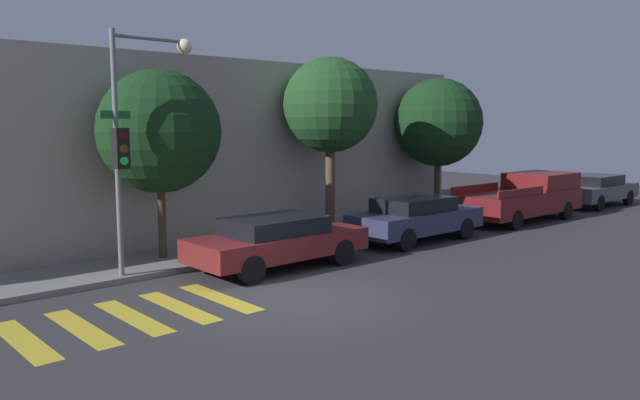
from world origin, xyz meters
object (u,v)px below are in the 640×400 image
Objects in this scene: tree_midblock at (330,106)px; pickup_truck at (524,197)px; traffic_light_pole at (135,123)px; sedan_middle at (416,217)px; sedan_far_end at (595,189)px; tree_near_corner at (159,132)px; sedan_near_corner at (277,240)px; tree_far_end at (438,123)px.

pickup_truck is at bearing -18.54° from tree_midblock.
traffic_light_pole is 1.25× the size of sedan_middle.
sedan_far_end is at bearing 0.00° from pickup_truck.
tree_midblock reaches higher than tree_near_corner.
tree_near_corner is (-7.16, 2.51, 2.65)m from sedan_middle.
traffic_light_pole is 1.76m from tree_near_corner.
sedan_far_end is (12.12, 0.00, 0.00)m from sedan_middle.
tree_midblock is (4.11, 2.51, 3.43)m from sedan_near_corner.
tree_midblock is at bearing 169.35° from sedan_far_end.
tree_midblock is 1.08× the size of tree_far_end.
tree_midblock is (-7.49, 2.51, 3.27)m from pickup_truck.
tree_midblock is at bearing 9.83° from traffic_light_pole.
tree_near_corner is at bearing 45.12° from traffic_light_pole.
traffic_light_pole is 1.24× the size of sedan_near_corner.
tree_near_corner reaches higher than sedan_near_corner.
tree_far_end is (9.64, 2.51, 2.90)m from sedan_near_corner.
tree_far_end is at bearing 14.60° from sedan_near_corner.
tree_far_end reaches higher than tree_near_corner.
tree_near_corner is at bearing 180.00° from tree_midblock.
traffic_light_pole is at bearing 171.39° from sedan_middle.
sedan_near_corner is 0.87× the size of tree_far_end.
tree_far_end is at bearing 162.21° from sedan_far_end.
traffic_light_pole is 8.96m from sedan_middle.
pickup_truck is 1.23× the size of sedan_far_end.
pickup_truck is (14.64, -1.27, -2.73)m from traffic_light_pole.
sedan_near_corner is at bearing -165.40° from tree_far_end.
tree_far_end reaches higher than pickup_truck.
sedan_far_end is at bearing 0.00° from sedan_near_corner.
sedan_middle is at bearing 0.00° from sedan_near_corner.
sedan_far_end is (20.51, -1.27, -2.87)m from traffic_light_pole.
traffic_light_pole is 14.95m from pickup_truck.
pickup_truck is 1.15× the size of tree_near_corner.
traffic_light_pole reaches higher than pickup_truck.
pickup_truck is 4.20m from tree_far_end.
sedan_far_end is 14.01m from tree_midblock.
tree_near_corner is at bearing 169.39° from pickup_truck.
sedan_near_corner is 0.99× the size of sedan_far_end.
sedan_middle is 0.86× the size of tree_far_end.
tree_far_end is (11.45, -0.00, 0.23)m from tree_near_corner.
tree_near_corner reaches higher than sedan_middle.
tree_midblock is (-13.36, 2.51, 3.40)m from sedan_far_end.
pickup_truck is 5.87m from sedan_far_end.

